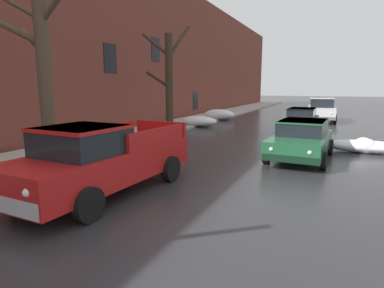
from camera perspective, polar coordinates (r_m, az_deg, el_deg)
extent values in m
cube|color=#A8A399|center=(17.74, -10.52, 1.58)|extent=(3.22, 80.00, 0.13)
cube|color=brown|center=(19.01, -16.56, 17.65)|extent=(0.60, 80.00, 10.54)
cube|color=black|center=(29.63, 0.56, 7.71)|extent=(0.08, 1.10, 1.60)
cube|color=black|center=(19.28, -14.25, 14.39)|extent=(0.08, 1.10, 1.60)
cube|color=black|center=(23.53, -6.48, 16.17)|extent=(0.08, 1.10, 1.60)
ellipsoid|color=white|center=(25.94, 4.81, 5.17)|extent=(2.46, 1.42, 0.85)
ellipsoid|color=white|center=(25.86, 6.17, 4.80)|extent=(0.67, 0.56, 0.56)
ellipsoid|color=white|center=(14.79, 28.19, -0.39)|extent=(3.16, 0.98, 0.51)
ellipsoid|color=white|center=(14.79, 27.92, -0.16)|extent=(0.74, 0.62, 0.62)
ellipsoid|color=white|center=(14.60, 28.33, -0.33)|extent=(0.73, 0.61, 0.61)
ellipsoid|color=white|center=(21.62, 1.35, 4.01)|extent=(2.36, 1.35, 0.70)
ellipsoid|color=white|center=(21.90, 0.11, 3.83)|extent=(0.59, 0.49, 0.49)
ellipsoid|color=white|center=(21.82, 0.16, 3.95)|extent=(0.73, 0.61, 0.61)
cylinder|color=#4C3D2D|center=(10.90, -24.36, 9.61)|extent=(0.43, 0.43, 5.43)
cylinder|color=#4C3D2D|center=(11.71, -26.33, 15.92)|extent=(1.57, 0.68, 0.95)
cylinder|color=#4C3D2D|center=(11.41, -28.47, 17.02)|extent=(1.59, 0.71, 0.92)
cylinder|color=#4C3D2D|center=(11.20, -28.86, 20.77)|extent=(1.08, 1.07, 0.84)
cylinder|color=#4C3D2D|center=(10.69, -22.96, 21.96)|extent=(1.37, 0.21, 1.13)
cylinder|color=#382B1E|center=(17.26, -4.02, 10.14)|extent=(0.40, 0.40, 5.32)
cylinder|color=#382B1E|center=(18.01, -2.26, 17.73)|extent=(0.65, 1.72, 1.87)
cylinder|color=#382B1E|center=(17.98, -6.02, 11.22)|extent=(1.87, 0.86, 0.96)
cylinder|color=#382B1E|center=(17.45, -6.35, 16.94)|extent=(1.36, 0.71, 1.19)
cube|color=red|center=(8.36, -14.97, -3.37)|extent=(2.12, 5.33, 0.76)
cube|color=black|center=(7.71, -18.84, 0.61)|extent=(1.72, 1.76, 0.64)
cube|color=red|center=(7.67, -18.96, 2.68)|extent=(1.76, 1.81, 0.08)
cube|color=red|center=(8.53, -6.04, 1.29)|extent=(0.23, 2.52, 0.44)
cube|color=red|center=(9.60, -14.88, 1.98)|extent=(0.23, 2.52, 0.44)
cube|color=red|center=(10.27, -5.53, 2.79)|extent=(1.76, 0.19, 0.44)
cube|color=#B7B7BC|center=(6.82, -29.56, -9.19)|extent=(1.77, 0.21, 0.32)
sphere|color=white|center=(6.22, -27.02, -7.65)|extent=(0.16, 0.16, 0.16)
cylinder|color=black|center=(6.75, -17.76, -10.13)|extent=(0.26, 0.73, 0.72)
cylinder|color=black|center=(8.15, -27.37, -7.31)|extent=(0.26, 0.73, 0.72)
cylinder|color=black|center=(9.13, -3.77, -4.37)|extent=(0.26, 0.73, 0.72)
cylinder|color=black|center=(10.21, -12.97, -3.06)|extent=(0.26, 0.73, 0.72)
cube|color=#1E5633|center=(12.52, 18.64, 0.20)|extent=(2.02, 4.42, 0.60)
cube|color=black|center=(12.66, 18.93, 2.84)|extent=(1.65, 2.33, 0.52)
cube|color=#1E5633|center=(12.63, 18.99, 3.88)|extent=(1.69, 2.38, 0.06)
cube|color=black|center=(10.50, 16.82, -2.53)|extent=(1.75, 0.21, 0.22)
cube|color=black|center=(14.62, 19.87, 0.77)|extent=(1.75, 0.21, 0.22)
cylinder|color=black|center=(11.17, 22.12, -2.75)|extent=(0.21, 0.61, 0.60)
cylinder|color=black|center=(11.45, 13.02, -1.95)|extent=(0.21, 0.61, 0.60)
cylinder|color=black|center=(13.80, 23.17, -0.48)|extent=(0.21, 0.61, 0.60)
cylinder|color=black|center=(14.03, 15.74, 0.12)|extent=(0.21, 0.61, 0.60)
sphere|color=silver|center=(10.34, 20.02, -1.44)|extent=(0.14, 0.14, 0.14)
sphere|color=silver|center=(10.54, 13.76, -0.91)|extent=(0.14, 0.14, 0.14)
cube|color=black|center=(19.46, 18.61, 3.56)|extent=(1.67, 4.37, 0.60)
cube|color=black|center=(19.63, 18.78, 5.24)|extent=(1.41, 2.28, 0.52)
cube|color=black|center=(19.61, 18.81, 5.91)|extent=(1.45, 2.33, 0.06)
cube|color=black|center=(17.38, 17.80, 2.28)|extent=(1.58, 0.14, 0.22)
cube|color=black|center=(21.58, 19.22, 3.63)|extent=(1.58, 0.14, 0.22)
cylinder|color=black|center=(18.09, 20.68, 2.02)|extent=(0.19, 0.60, 0.60)
cylinder|color=black|center=(18.27, 15.51, 2.38)|extent=(0.19, 0.60, 0.60)
cylinder|color=black|center=(20.76, 21.25, 2.94)|extent=(0.19, 0.60, 0.60)
cylinder|color=black|center=(20.92, 16.73, 3.25)|extent=(0.19, 0.60, 0.60)
sphere|color=silver|center=(17.27, 19.56, 3.00)|extent=(0.14, 0.14, 0.14)
sphere|color=silver|center=(17.39, 16.12, 3.23)|extent=(0.14, 0.14, 0.14)
cube|color=silver|center=(26.54, 21.71, 5.28)|extent=(2.17, 4.91, 0.80)
cube|color=black|center=(26.55, 21.81, 6.88)|extent=(1.81, 3.46, 0.68)
cube|color=silver|center=(26.54, 21.86, 7.55)|extent=(1.85, 3.53, 0.06)
cube|color=slate|center=(24.24, 21.84, 4.22)|extent=(1.77, 0.26, 0.22)
cube|color=slate|center=(28.90, 21.53, 5.07)|extent=(1.77, 0.26, 0.22)
cylinder|color=black|center=(25.15, 23.86, 3.99)|extent=(0.23, 0.69, 0.68)
cylinder|color=black|center=(25.08, 19.65, 4.25)|extent=(0.23, 0.69, 0.68)
cylinder|color=black|center=(28.10, 23.45, 4.57)|extent=(0.23, 0.69, 0.68)
cylinder|color=black|center=(28.04, 19.68, 4.81)|extent=(0.23, 0.69, 0.68)
sphere|color=silver|center=(24.21, 23.29, 4.97)|extent=(0.14, 0.14, 0.14)
sphere|color=silver|center=(24.16, 20.51, 5.14)|extent=(0.14, 0.14, 0.14)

